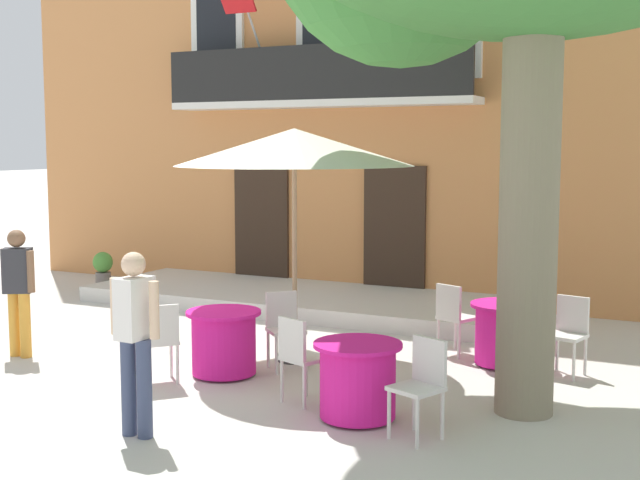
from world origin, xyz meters
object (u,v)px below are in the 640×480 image
object	(u,v)px
cafe_chair_middle_0	(422,381)
cafe_chair_front_1	(454,314)
cafe_chair_middle_1	(300,354)
pedestrian_by_tree	(135,333)
cafe_umbrella	(294,148)
cafe_chair_near_tree_0	(160,337)
ground_planter_left	(103,269)
cafe_chair_near_tree_1	(284,324)
cafe_table_front	(506,334)
cafe_table_middle	(358,380)
pedestrian_mid_plaza	(18,286)
cafe_chair_front_0	(569,330)
cafe_table_near_tree	(224,342)

from	to	relation	value
cafe_chair_middle_0	cafe_chair_front_1	world-z (taller)	same
cafe_chair_middle_0	cafe_chair_middle_1	distance (m)	1.51
cafe_chair_front_1	pedestrian_by_tree	bearing A→B (deg)	-111.64
cafe_chair_middle_0	cafe_umbrella	xyz separation A→B (m)	(-2.34, 1.93, 2.08)
cafe_chair_near_tree_0	cafe_chair_middle_0	bearing A→B (deg)	-6.24
ground_planter_left	pedestrian_by_tree	xyz separation A→B (m)	(5.51, -5.94, 0.56)
cafe_chair_near_tree_1	cafe_umbrella	size ratio (longest dim) A/B	0.31
cafe_chair_near_tree_1	ground_planter_left	bearing A→B (deg)	149.67
cafe_chair_middle_1	cafe_table_front	bearing A→B (deg)	58.53
cafe_table_middle	pedestrian_by_tree	bearing A→B (deg)	-140.30
cafe_table_middle	pedestrian_mid_plaza	xyz separation A→B (m)	(-4.80, 0.35, 0.51)
cafe_chair_front_0	ground_planter_left	distance (m)	8.89
cafe_chair_middle_0	pedestrian_by_tree	bearing A→B (deg)	-154.13
cafe_chair_middle_1	pedestrian_by_tree	world-z (taller)	pedestrian_by_tree
cafe_table_near_tree	cafe_chair_near_tree_1	distance (m)	0.77
cafe_chair_middle_0	cafe_chair_front_0	distance (m)	2.88
cafe_table_near_tree	cafe_chair_front_1	world-z (taller)	cafe_chair_front_1
cafe_chair_near_tree_0	cafe_table_middle	xyz separation A→B (m)	(2.47, -0.14, -0.14)
cafe_chair_near_tree_1	pedestrian_by_tree	xyz separation A→B (m)	(-0.05, -2.69, 0.44)
cafe_chair_near_tree_0	cafe_chair_middle_0	world-z (taller)	same
cafe_chair_near_tree_1	pedestrian_mid_plaza	world-z (taller)	pedestrian_mid_plaza
cafe_chair_near_tree_0	cafe_chair_middle_0	xyz separation A→B (m)	(3.19, -0.35, 0.00)
pedestrian_mid_plaza	pedestrian_by_tree	xyz separation A→B (m)	(3.19, -1.69, 0.06)
cafe_chair_near_tree_0	pedestrian_mid_plaza	size ratio (longest dim) A/B	0.57
cafe_chair_middle_1	cafe_chair_front_1	world-z (taller)	same
cafe_chair_front_0	cafe_umbrella	distance (m)	3.86
cafe_chair_middle_1	pedestrian_mid_plaza	size ratio (longest dim) A/B	0.57
cafe_umbrella	cafe_table_near_tree	bearing A→B (deg)	-112.64
cafe_chair_near_tree_0	cafe_chair_near_tree_1	world-z (taller)	same
cafe_chair_middle_0	cafe_chair_near_tree_0	bearing A→B (deg)	173.76
cafe_chair_near_tree_0	cafe_chair_near_tree_1	size ratio (longest dim) A/B	1.00
cafe_chair_near_tree_0	cafe_table_front	distance (m)	4.10
cafe_table_middle	cafe_chair_front_0	world-z (taller)	cafe_chair_front_0
cafe_chair_middle_1	pedestrian_mid_plaza	xyz separation A→B (m)	(-4.06, 0.17, 0.38)
cafe_table_middle	cafe_table_front	xyz separation A→B (m)	(0.78, 2.65, 0.00)
cafe_table_front	cafe_table_middle	bearing A→B (deg)	-106.37
cafe_table_near_tree	ground_planter_left	size ratio (longest dim) A/B	1.22
cafe_table_front	cafe_chair_front_0	world-z (taller)	cafe_chair_front_0
cafe_chair_near_tree_1	cafe_table_front	world-z (taller)	cafe_chair_near_tree_1
cafe_chair_front_0	cafe_chair_middle_1	bearing A→B (deg)	-133.48
cafe_chair_near_tree_1	cafe_chair_middle_1	world-z (taller)	same
cafe_table_middle	cafe_chair_front_0	size ratio (longest dim) A/B	0.95
cafe_chair_middle_1	pedestrian_mid_plaza	world-z (taller)	pedestrian_mid_plaza
cafe_chair_near_tree_0	cafe_table_near_tree	bearing A→B (deg)	53.97
cafe_table_front	cafe_umbrella	xyz separation A→B (m)	(-2.39, -0.92, 2.22)
cafe_table_near_tree	cafe_umbrella	xyz separation A→B (m)	(0.41, 0.97, 2.22)
cafe_table_middle	pedestrian_mid_plaza	bearing A→B (deg)	175.80
cafe_table_front	cafe_umbrella	distance (m)	3.39
cafe_chair_near_tree_1	cafe_chair_middle_1	size ratio (longest dim) A/B	1.00
cafe_umbrella	pedestrian_mid_plaza	world-z (taller)	cafe_umbrella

